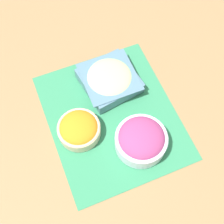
# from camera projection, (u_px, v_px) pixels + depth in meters

# --- Properties ---
(ground_plane) EXTENTS (3.00, 3.00, 0.00)m
(ground_plane) POSITION_uv_depth(u_px,v_px,m) (112.00, 117.00, 1.01)
(ground_plane) COLOR olive
(placemat) EXTENTS (0.48, 0.40, 0.00)m
(placemat) POSITION_uv_depth(u_px,v_px,m) (112.00, 116.00, 1.01)
(placemat) COLOR #2D7A51
(placemat) RESTS_ON ground_plane
(carrot_bowl) EXTENTS (0.13, 0.13, 0.06)m
(carrot_bowl) POSITION_uv_depth(u_px,v_px,m) (79.00, 129.00, 0.95)
(carrot_bowl) COLOR #C6B28E
(carrot_bowl) RESTS_ON placemat
(cucumber_bowl) EXTENTS (0.20, 0.20, 0.06)m
(cucumber_bowl) POSITION_uv_depth(u_px,v_px,m) (109.00, 79.00, 1.03)
(cucumber_bowl) COLOR slate
(cucumber_bowl) RESTS_ON placemat
(onion_bowl) EXTENTS (0.16, 0.16, 0.08)m
(onion_bowl) POSITION_uv_depth(u_px,v_px,m) (141.00, 140.00, 0.92)
(onion_bowl) COLOR silver
(onion_bowl) RESTS_ON placemat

